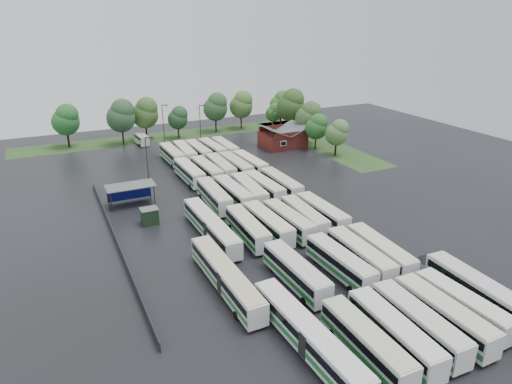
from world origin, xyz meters
name	(u,v)px	position (x,y,z in m)	size (l,w,h in m)	color
ground	(279,236)	(0.00, 0.00, 0.00)	(160.00, 160.00, 0.00)	black
brick_building	(283,139)	(24.00, 42.77, 1.87)	(10.07, 8.60, 5.39)	maroon
wash_shed	(130,188)	(-17.20, 22.02, 2.99)	(8.20, 4.20, 3.58)	#2D2D30
utility_hut	(150,216)	(-16.20, 12.60, 1.32)	(2.70, 2.20, 2.62)	black
grass_strip_north	(172,136)	(2.00, 64.80, 0.01)	(80.00, 10.00, 0.01)	#28441B
grass_strip_east	(317,142)	(34.00, 42.80, 0.01)	(10.00, 50.00, 0.01)	#28441B
west_fence	(116,240)	(-22.20, 8.00, 0.60)	(0.10, 50.00, 1.20)	#2D2D30
bus_r0c0	(366,342)	(-4.58, -26.11, 1.82)	(2.60, 11.92, 3.32)	silver
bus_r0c1	(394,333)	(-1.27, -26.17, 1.86)	(3.02, 12.22, 3.38)	silver
bus_r0c2	(418,323)	(2.01, -26.05, 1.84)	(2.88, 12.11, 3.35)	silver
bus_r0c3	(443,315)	(5.32, -26.19, 1.86)	(2.70, 12.15, 3.38)	silver
bus_r0c4	(462,305)	(8.51, -25.74, 1.77)	(2.87, 11.63, 3.22)	silver
bus_r1c0	(296,272)	(-4.30, -12.32, 1.86)	(2.85, 12.18, 3.38)	silver
bus_r1c2	(340,262)	(1.89, -12.70, 1.81)	(2.86, 11.91, 3.30)	silver
bus_r1c3	(360,255)	(5.19, -12.42, 1.85)	(2.91, 12.18, 3.37)	silver
bus_r1c4	(380,251)	(8.28, -12.60, 1.84)	(3.10, 12.13, 3.35)	silver
bus_r2c0	(247,228)	(-4.53, 1.27, 1.81)	(2.89, 11.88, 3.29)	silver
bus_r2c1	(268,224)	(-1.25, 1.18, 1.84)	(2.87, 12.11, 3.35)	silver
bus_r2c2	(288,221)	(2.11, 0.89, 1.79)	(2.88, 11.75, 3.25)	silver
bus_r2c3	(304,216)	(5.06, 1.22, 1.78)	(2.95, 11.71, 3.23)	silver
bus_r2c4	(322,213)	(8.30, 1.17, 1.80)	(2.67, 11.81, 3.28)	silver
bus_r3c0	(214,196)	(-4.54, 14.97, 1.84)	(2.92, 12.11, 3.35)	silver
bus_r3c1	(233,193)	(-1.08, 14.73, 1.84)	(2.83, 12.10, 3.35)	silver
bus_r3c2	(249,190)	(1.90, 14.69, 1.85)	(3.15, 12.19, 3.36)	silver
bus_r3c3	(264,187)	(5.02, 15.13, 1.81)	(2.97, 11.92, 3.29)	silver
bus_r3c4	(281,184)	(8.52, 15.06, 1.85)	(2.71, 12.10, 3.36)	silver
bus_r4c0	(189,173)	(-4.60, 28.43, 1.84)	(2.80, 12.08, 3.35)	silver
bus_r4c1	(207,170)	(-1.05, 28.37, 1.82)	(2.89, 11.99, 3.32)	silver
bus_r4c2	(221,168)	(2.03, 28.70, 1.85)	(2.82, 12.12, 3.36)	silver
bus_r4c3	(236,166)	(5.19, 28.31, 1.86)	(2.81, 12.22, 3.39)	silver
bus_r4c4	(250,164)	(8.44, 28.47, 1.82)	(3.05, 12.00, 3.31)	silver
bus_r5c0	(172,155)	(-4.30, 41.80, 1.80)	(2.73, 11.80, 3.27)	silver
bus_r5c1	(185,153)	(-1.34, 41.80, 1.85)	(3.09, 12.18, 3.36)	silver
bus_r5c2	(198,151)	(1.81, 41.81, 1.80)	(2.74, 11.80, 3.27)	silver
bus_r5c3	(212,149)	(5.21, 41.95, 1.79)	(3.04, 11.81, 3.26)	silver
bus_r5c4	(225,148)	(8.26, 41.84, 1.78)	(2.54, 11.64, 3.23)	silver
artic_bus_west_a	(308,336)	(-9.11, -22.95, 1.81)	(3.17, 17.67, 3.26)	silver
artic_bus_west_b	(211,227)	(-9.17, 3.99, 1.80)	(2.77, 17.50, 3.24)	silver
artic_bus_west_c	(226,277)	(-12.32, -9.66, 1.80)	(2.78, 17.56, 3.25)	silver
artic_bus_east	(495,301)	(12.18, -26.85, 1.87)	(3.05, 18.20, 3.37)	silver
minibus	(142,139)	(-7.13, 59.51, 1.43)	(2.69, 6.08, 2.58)	beige
tree_north_0	(66,120)	(-23.69, 64.58, 6.93)	(6.51, 6.51, 10.78)	black
tree_north_1	(121,116)	(-11.18, 61.07, 7.45)	(7.00, 7.00, 11.59)	black
tree_north_2	(146,113)	(-4.79, 63.25, 7.19)	(6.75, 6.75, 11.17)	black
tree_north_3	(178,117)	(3.21, 61.54, 5.52)	(5.19, 5.19, 8.59)	#2E2018
tree_north_4	(216,107)	(14.63, 63.85, 7.01)	(6.57, 6.57, 10.89)	black
tree_north_5	(242,104)	(22.45, 64.08, 6.95)	(6.53, 6.53, 10.81)	#3A2A19
tree_north_6	(282,104)	(33.47, 60.99, 6.80)	(6.39, 6.39, 10.58)	black
tree_east_0	(338,132)	(31.53, 30.56, 5.52)	(5.21, 5.19, 8.59)	black
tree_east_1	(317,126)	(30.16, 37.10, 5.66)	(5.31, 5.31, 8.80)	black
tree_east_2	(309,116)	(31.46, 42.87, 6.86)	(6.44, 6.44, 10.66)	black
tree_east_3	(291,105)	(32.24, 53.26, 7.91)	(7.42, 7.42, 12.29)	black
tree_east_4	(274,112)	(30.48, 59.70, 4.82)	(4.54, 4.53, 7.50)	#342515
lamp_post_ne	(273,129)	(19.31, 39.24, 5.72)	(1.52, 0.30, 9.86)	#2D2D30
lamp_post_nw	(148,162)	(-13.17, 24.83, 6.27)	(1.66, 0.32, 10.80)	#2D2D30
lamp_post_back_w	(164,122)	(-2.03, 56.27, 5.90)	(1.56, 0.30, 10.15)	#2D2D30
lamp_post_back_e	(201,121)	(6.67, 53.87, 5.70)	(1.51, 0.29, 9.82)	#2D2D30
puddle_0	(383,323)	(0.59, -22.73, 0.00)	(3.83, 3.83, 0.01)	black
puddle_1	(417,297)	(7.35, -20.64, 0.00)	(3.18, 3.18, 0.01)	black
puddle_2	(216,238)	(-8.60, 3.50, 0.00)	(5.12, 5.12, 0.01)	black
puddle_3	(329,239)	(6.34, -3.79, 0.00)	(4.47, 4.47, 0.01)	black
puddle_4	(430,261)	(14.95, -15.05, 0.00)	(3.21, 3.21, 0.01)	black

